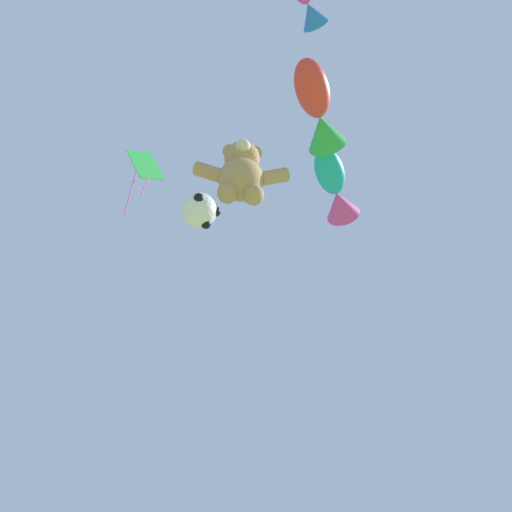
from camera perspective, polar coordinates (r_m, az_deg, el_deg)
teddy_bear_kite at (r=11.43m, az=-1.68°, el=9.52°), size 2.19×0.97×2.23m
soccer_ball_kite at (r=9.99m, az=-6.49°, el=5.17°), size 0.80×0.79×0.73m
fish_kite_teal at (r=15.05m, az=9.01°, el=7.66°), size 1.86×2.59×1.02m
fish_kite_crimson at (r=13.67m, az=7.12°, el=16.15°), size 1.86×2.65×1.07m
diamond_kite at (r=15.53m, az=-12.59°, el=9.82°), size 1.10×0.94×3.08m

